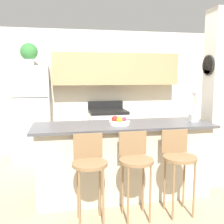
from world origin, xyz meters
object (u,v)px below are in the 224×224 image
stove_range (108,132)px  bar_stool_left (89,164)px  bar_stool_right (178,159)px  orchid_vase (194,112)px  fruit_bowl (119,122)px  potted_plant_on_fridge (29,53)px  refrigerator (32,113)px  bar_stool_mid (135,161)px

stove_range → bar_stool_left: 2.57m
bar_stool_right → orchid_vase: size_ratio=2.22×
orchid_vase → fruit_bowl: 1.07m
bar_stool_left → potted_plant_on_fridge: potted_plant_on_fridge is taller
bar_stool_right → stove_range: bearing=98.9°
refrigerator → bar_stool_left: size_ratio=1.84×
refrigerator → stove_range: size_ratio=1.68×
potted_plant_on_fridge → orchid_vase: size_ratio=0.95×
bar_stool_left → potted_plant_on_fridge: (-0.84, 2.47, 1.37)m
orchid_vase → fruit_bowl: (-1.07, -0.03, -0.10)m
fruit_bowl → bar_stool_left: bearing=-130.6°
refrigerator → bar_stool_left: bearing=-71.2°
fruit_bowl → bar_stool_right: bearing=-41.7°
potted_plant_on_fridge → bar_stool_left: bearing=-71.2°
refrigerator → bar_stool_mid: 2.83m
bar_stool_mid → potted_plant_on_fridge: (-1.37, 2.47, 1.37)m
refrigerator → potted_plant_on_fridge: size_ratio=4.28×
bar_stool_mid → stove_range: bearing=86.8°
bar_stool_right → refrigerator: bearing=127.4°
stove_range → potted_plant_on_fridge: (-1.50, -0.00, 1.57)m
stove_range → bar_stool_left: bearing=-104.9°
refrigerator → stove_range: bearing=0.1°
bar_stool_right → fruit_bowl: (-0.59, 0.53, 0.36)m
bar_stool_right → potted_plant_on_fridge: potted_plant_on_fridge is taller
refrigerator → fruit_bowl: bearing=-56.3°
orchid_vase → bar_stool_mid: bearing=-150.7°
refrigerator → stove_range: refrigerator is taller
potted_plant_on_fridge → orchid_vase: (2.36, -1.91, -0.91)m
bar_stool_mid → bar_stool_right: (0.52, 0.00, 0.00)m
fruit_bowl → bar_stool_mid: bearing=-82.4°
bar_stool_left → bar_stool_right: 1.05m
bar_stool_left → refrigerator: bearing=108.8°
stove_range → bar_stool_mid: bearing=-93.2°
bar_stool_mid → potted_plant_on_fridge: size_ratio=2.33×
bar_stool_right → potted_plant_on_fridge: size_ratio=2.33×
bar_stool_left → bar_stool_mid: 0.52m
refrigerator → orchid_vase: refrigerator is taller
bar_stool_left → potted_plant_on_fridge: size_ratio=2.33×
stove_range → orchid_vase: bearing=-65.7°
refrigerator → bar_stool_left: (0.84, -2.47, -0.24)m
bar_stool_mid → orchid_vase: orchid_vase is taller
bar_stool_left → fruit_bowl: bearing=49.4°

